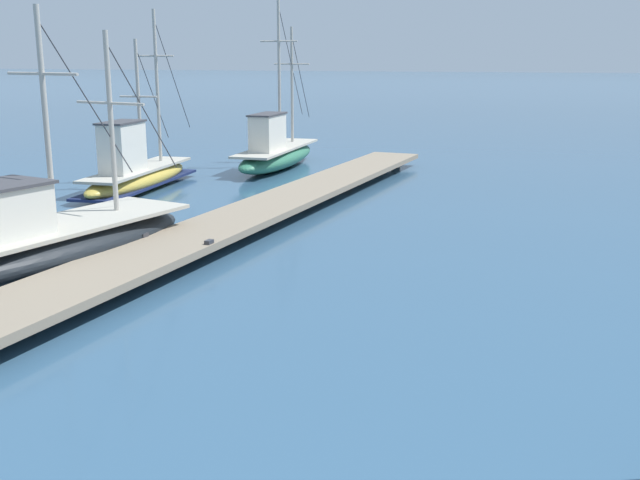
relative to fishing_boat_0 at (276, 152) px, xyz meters
The scene contains 4 objects.
floating_dock 9.12m from the fishing_boat_0, 69.19° to the right, with size 3.46×22.71×0.53m.
fishing_boat_0 is the anchor object (origin of this frame).
fishing_boat_1 14.82m from the fishing_boat_0, 86.86° to the right, with size 3.67×7.90×5.14m.
fishing_boat_2 6.38m from the fishing_boat_0, 112.72° to the right, with size 1.99×7.55×5.68m.
Camera 1 is at (1.11, -2.08, 4.21)m, focal length 42.26 mm.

